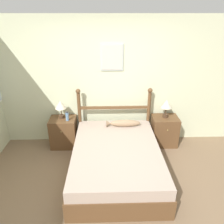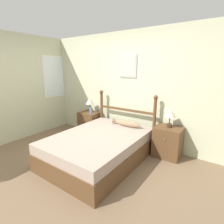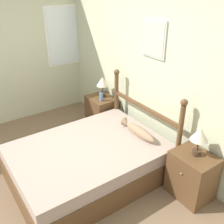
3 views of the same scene
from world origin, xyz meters
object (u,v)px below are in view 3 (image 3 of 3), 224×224
Objects in this scene: nightstand_left at (102,113)px; table_lamp_right at (200,136)px; nightstand_right at (192,175)px; table_lamp_left at (102,83)px; fish_pillow at (138,131)px; bottle at (101,96)px; bed at (89,162)px.

table_lamp_right reaches higher than nightstand_left.
nightstand_right is (2.09, 0.00, 0.00)m from nightstand_left.
nightstand_right is at bearing -1.16° from table_lamp_left.
fish_pillow is (1.23, -0.20, -0.30)m from table_lamp_left.
table_lamp_left is at bearing 178.84° from nightstand_right.
nightstand_right is 2.18m from table_lamp_left.
nightstand_right is at bearing -76.41° from table_lamp_right.
table_lamp_right is at bearing 2.85° from bottle.
nightstand_left is at bearing -67.90° from table_lamp_left.
nightstand_left is 0.42m from bottle.
table_lamp_left is at bearing 179.44° from table_lamp_right.
table_lamp_left reaches higher than nightstand_right.
bed is 5.44× the size of table_lamp_left.
nightstand_left is 0.92× the size of fish_pillow.
fish_pillow is at bearing -169.76° from nightstand_right.
nightstand_left is (-1.04, 0.89, 0.06)m from bed.
table_lamp_left is 2.10m from table_lamp_right.
table_lamp_right is at bearing 103.59° from nightstand_right.
table_lamp_right is (-0.01, 0.02, 0.58)m from nightstand_right.
bottle reaches higher than nightstand_left.
table_lamp_left is at bearing 138.65° from bed.
table_lamp_left reaches higher than bed.
bed is at bearing -139.51° from nightstand_right.
bed is 1.37m from nightstand_right.
table_lamp_left is (-1.06, 0.93, 0.63)m from bed.
bottle is at bearing -41.60° from table_lamp_left.
fish_pillow is (0.17, 0.73, 0.33)m from bed.
bottle is at bearing -177.80° from nightstand_right.
bed is 1.52m from table_lamp_right.
bottle is at bearing -177.15° from table_lamp_right.
table_lamp_left is 1.00× the size of table_lamp_right.
table_lamp_right is at bearing 11.70° from fish_pillow.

